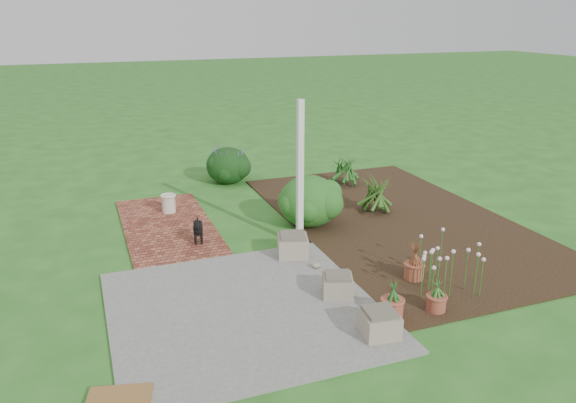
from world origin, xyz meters
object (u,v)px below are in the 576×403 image
object	(u,v)px
stone_trough_near	(379,324)
evergreen_shrub	(309,200)
cream_ceramic_urn	(169,204)
black_dog	(198,228)

from	to	relation	value
stone_trough_near	evergreen_shrub	distance (m)	3.90
cream_ceramic_urn	evergreen_shrub	xyz separation A→B (m)	(2.36, -1.58, 0.30)
cream_ceramic_urn	evergreen_shrub	size ratio (longest dim) A/B	0.31
stone_trough_near	black_dog	size ratio (longest dim) A/B	0.86
stone_trough_near	black_dog	world-z (taller)	black_dog
evergreen_shrub	stone_trough_near	bearing A→B (deg)	-99.95
stone_trough_near	cream_ceramic_urn	bearing A→B (deg)	107.31
black_dog	evergreen_shrub	world-z (taller)	evergreen_shrub
black_dog	evergreen_shrub	distance (m)	2.15
stone_trough_near	evergreen_shrub	bearing A→B (deg)	80.05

